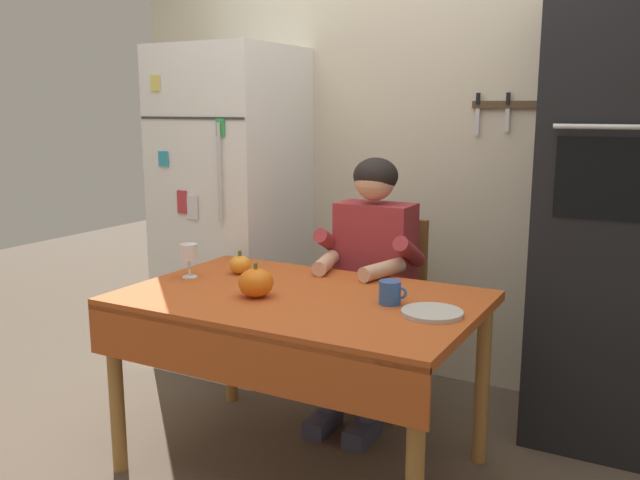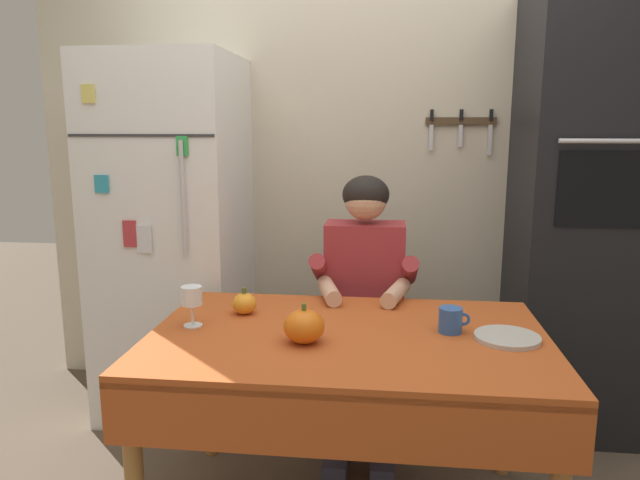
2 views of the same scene
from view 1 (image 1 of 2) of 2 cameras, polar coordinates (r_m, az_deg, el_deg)
ground_plane at (r=2.91m, az=-2.58°, el=-19.29°), size 10.00×10.00×0.00m
back_wall_assembly at (r=3.72m, az=8.87°, el=8.32°), size 3.70×0.13×2.60m
refrigerator at (r=3.88m, az=-7.38°, el=2.53°), size 0.68×0.71×1.80m
wall_oven at (r=3.18m, az=23.70°, el=2.55°), size 0.60×0.64×2.10m
dining_table at (r=2.70m, az=-1.86°, el=-6.46°), size 1.40×0.90×0.74m
chair_behind_person at (r=3.41m, az=5.43°, el=-5.31°), size 0.40×0.40×0.93m
seated_person at (r=3.18m, az=4.16°, el=-2.26°), size 0.47×0.55×1.25m
coffee_mug at (r=2.57m, az=5.95°, el=-4.42°), size 0.11×0.08×0.09m
wine_glass at (r=2.99m, az=-11.01°, el=-1.13°), size 0.08×0.08×0.15m
pumpkin_large at (r=3.04m, az=-6.77°, el=-2.07°), size 0.09×0.09×0.10m
pumpkin_medium at (r=2.66m, az=-5.44°, el=-3.60°), size 0.14×0.14×0.14m
serving_tray at (r=2.47m, az=9.43°, el=-6.07°), size 0.22×0.22×0.02m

